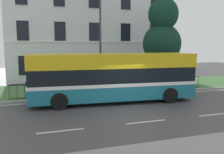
{
  "coord_description": "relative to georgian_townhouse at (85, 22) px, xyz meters",
  "views": [
    {
      "loc": [
        -4.91,
        -11.85,
        3.69
      ],
      "look_at": [
        0.39,
        4.73,
        1.28
      ],
      "focal_mm": 38.72,
      "sensor_mm": 36.0,
      "label": 1
    }
  ],
  "objects": [
    {
      "name": "single_decker_bus",
      "position": [
        -0.78,
        -12.7,
        -4.45
      ],
      "size": [
        10.46,
        3.14,
        3.06
      ],
      "rotation": [
        0.0,
        0.0,
        -0.08
      ],
      "color": "#1B6C7F",
      "rests_on": "ground_plane"
    },
    {
      "name": "evergreen_tree",
      "position": [
        5.01,
        -8.57,
        -3.09
      ],
      "size": [
        4.2,
        4.2,
        7.58
      ],
      "color": "#423328",
      "rests_on": "ground_plane"
    },
    {
      "name": "ground_plane",
      "position": [
        -0.55,
        -14.03,
        -6.08
      ],
      "size": [
        60.0,
        56.0,
        0.18
      ],
      "color": "#413F42"
    },
    {
      "name": "georgian_townhouse",
      "position": [
        0.0,
        0.0,
        0.0
      ],
      "size": [
        16.22,
        8.97,
        11.83
      ],
      "color": "silver",
      "rests_on": "ground_plane"
    },
    {
      "name": "street_lamp_post",
      "position": [
        -0.9,
        -10.08,
        -1.68
      ],
      "size": [
        0.36,
        0.24,
        7.53
      ],
      "color": "#333338",
      "rests_on": "ground_plane"
    },
    {
      "name": "iron_verge_railing",
      "position": [
        0.0,
        -10.82,
        -5.44
      ],
      "size": [
        14.21,
        0.04,
        0.97
      ],
      "color": "black",
      "rests_on": "ground_plane"
    },
    {
      "name": "litter_bin",
      "position": [
        -5.9,
        -10.26,
        -5.39
      ],
      "size": [
        0.52,
        0.52,
        1.1
      ],
      "color": "#23472D",
      "rests_on": "ground_plane"
    }
  ]
}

